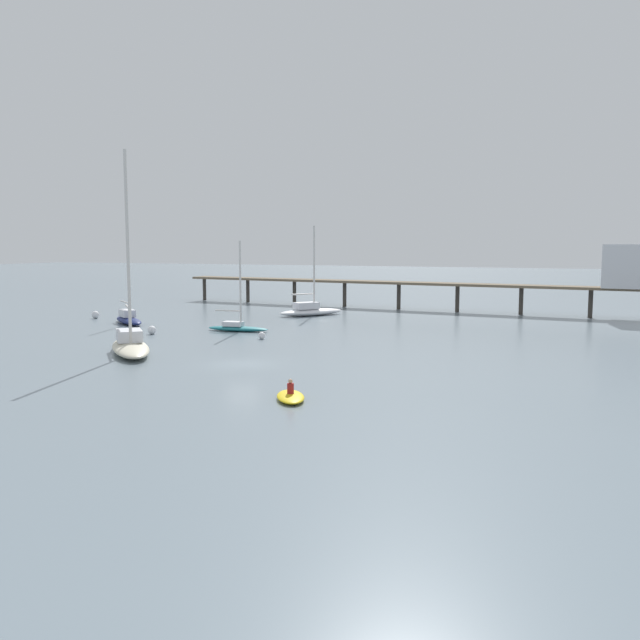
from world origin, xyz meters
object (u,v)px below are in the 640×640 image
at_px(pier, 539,273).
at_px(mooring_buoy_mid, 95,315).
at_px(sailboat_cream, 130,343).
at_px(sailboat_white, 310,310).
at_px(dinghy_yellow, 291,396).
at_px(sailboat_teal, 237,325).
at_px(mooring_buoy_outer, 152,330).
at_px(mooring_buoy_inner, 262,336).
at_px(sailboat_navy, 128,318).

height_order(pier, mooring_buoy_mid, pier).
relative_size(sailboat_cream, sailboat_white, 1.46).
bearing_deg(dinghy_yellow, sailboat_teal, 124.06).
distance_m(pier, sailboat_white, 26.65).
xyz_separation_m(sailboat_cream, sailboat_white, (2.57, 29.76, -0.13)).
bearing_deg(sailboat_cream, sailboat_white, 85.06).
xyz_separation_m(sailboat_cream, mooring_buoy_outer, (-4.88, 9.57, -0.41)).
bearing_deg(mooring_buoy_mid, sailboat_white, 28.71).
relative_size(sailboat_teal, mooring_buoy_inner, 13.74).
distance_m(sailboat_navy, dinghy_yellow, 38.65).
xyz_separation_m(sailboat_white, mooring_buoy_mid, (-21.10, -11.56, -0.25)).
distance_m(sailboat_cream, mooring_buoy_inner, 11.98).
bearing_deg(sailboat_teal, sailboat_navy, 175.30).
height_order(sailboat_navy, mooring_buoy_outer, sailboat_navy).
xyz_separation_m(pier, sailboat_navy, (-38.96, -24.08, -4.26)).
bearing_deg(pier, sailboat_navy, -148.28).
bearing_deg(sailboat_navy, mooring_buoy_inner, -15.75).
xyz_separation_m(sailboat_navy, mooring_buoy_inner, (17.89, -5.05, -0.32)).
bearing_deg(sailboat_teal, mooring_buoy_mid, 169.00).
xyz_separation_m(dinghy_yellow, mooring_buoy_inner, (-11.60, 19.94, 0.11)).
height_order(pier, sailboat_teal, sailboat_teal).
xyz_separation_m(sailboat_white, sailboat_navy, (-14.53, -14.33, -0.03)).
relative_size(sailboat_navy, mooring_buoy_mid, 10.63).
relative_size(dinghy_yellow, mooring_buoy_mid, 4.22).
distance_m(sailboat_teal, sailboat_navy, 13.39).
distance_m(sailboat_cream, dinghy_yellow, 19.98).
height_order(sailboat_white, dinghy_yellow, sailboat_white).
distance_m(mooring_buoy_outer, mooring_buoy_inner, 10.85).
xyz_separation_m(dinghy_yellow, mooring_buoy_outer, (-22.42, 19.12, 0.18)).
bearing_deg(mooring_buoy_mid, sailboat_navy, -22.87).
xyz_separation_m(sailboat_white, mooring_buoy_outer, (-7.45, -20.20, -0.28)).
height_order(mooring_buoy_inner, mooring_buoy_mid, mooring_buoy_mid).
bearing_deg(dinghy_yellow, mooring_buoy_outer, 139.54).
xyz_separation_m(pier, sailboat_white, (-24.44, -9.75, -4.22)).
bearing_deg(mooring_buoy_outer, dinghy_yellow, -40.46).
height_order(mooring_buoy_outer, mooring_buoy_mid, mooring_buoy_mid).
bearing_deg(pier, sailboat_cream, -124.36).
relative_size(pier, dinghy_yellow, 17.88).
height_order(pier, sailboat_cream, sailboat_cream).
height_order(sailboat_teal, mooring_buoy_outer, sailboat_teal).
bearing_deg(sailboat_white, mooring_buoy_mid, -151.29).
distance_m(dinghy_yellow, mooring_buoy_mid, 45.51).
distance_m(sailboat_white, mooring_buoy_outer, 21.53).
distance_m(sailboat_white, sailboat_navy, 20.40).
bearing_deg(dinghy_yellow, sailboat_navy, 139.73).
height_order(pier, mooring_buoy_inner, pier).
bearing_deg(mooring_buoy_outer, sailboat_cream, -62.98).
bearing_deg(pier, sailboat_white, -158.25).
bearing_deg(sailboat_white, sailboat_teal, -94.39).
xyz_separation_m(pier, mooring_buoy_mid, (-45.54, -21.31, -4.47)).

